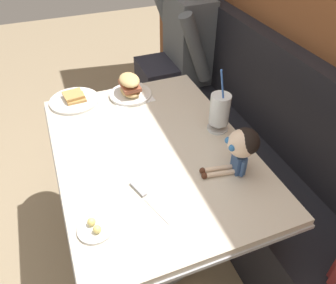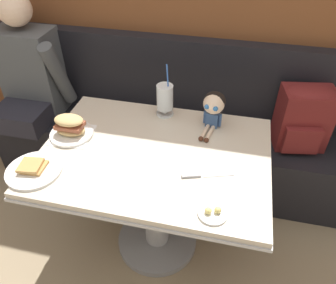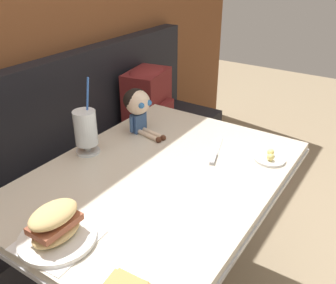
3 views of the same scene
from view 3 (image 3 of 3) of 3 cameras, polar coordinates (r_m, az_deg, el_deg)
The scene contains 8 objects.
booth_bench at distance 1.98m, azimuth -16.78°, elevation -9.32°, with size 2.60×0.48×1.00m.
diner_table at distance 1.49m, azimuth -1.51°, elevation -11.21°, with size 1.11×0.81×0.74m.
milkshake_glass at distance 1.50m, azimuth -12.49°, elevation 1.84°, with size 0.10×0.10×0.32m.
sandwich_plate at distance 1.11m, azimuth -16.82°, elevation -12.50°, with size 0.22×0.22×0.12m.
butter_saucer at distance 1.50m, azimuth 15.34°, elevation -2.39°, with size 0.12×0.12×0.04m.
butter_knife at distance 1.49m, azimuth 7.18°, elevation -1.92°, with size 0.23×0.09×0.01m.
seated_doll at distance 1.64m, azimuth -4.67°, elevation 5.74°, with size 0.13×0.23×0.20m.
backpack at distance 2.28m, azimuth -3.07°, elevation 6.64°, with size 0.33×0.29×0.41m.
Camera 3 is at (-0.94, -0.49, 1.48)m, focal length 39.81 mm.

